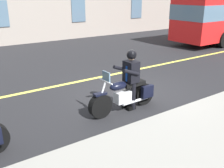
# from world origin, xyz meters

# --- Properties ---
(ground_plane) EXTENTS (80.00, 80.00, 0.00)m
(ground_plane) POSITION_xyz_m (0.00, 0.00, 0.00)
(ground_plane) COLOR black
(lane_center_stripe) EXTENTS (60.00, 0.16, 0.01)m
(lane_center_stripe) POSITION_xyz_m (0.00, -2.00, 0.01)
(lane_center_stripe) COLOR #E5DB4C
(lane_center_stripe) RESTS_ON ground_plane
(motorcycle_main) EXTENTS (2.21, 0.61, 1.26)m
(motorcycle_main) POSITION_xyz_m (0.91, 1.01, 0.45)
(motorcycle_main) COLOR black
(motorcycle_main) RESTS_ON ground_plane
(rider_main) EXTENTS (0.62, 0.55, 1.74)m
(rider_main) POSITION_xyz_m (0.72, 1.00, 1.04)
(rider_main) COLOR black
(rider_main) RESTS_ON ground_plane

